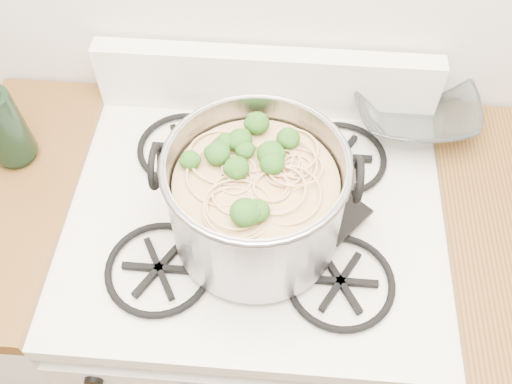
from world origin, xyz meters
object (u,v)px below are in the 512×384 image
stock_pot (256,200)px  spatula (339,213)px  gas_range (255,310)px  glass_bowl (412,112)px

stock_pot → spatula: 0.19m
gas_range → spatula: spatula is taller
stock_pot → glass_bowl: (0.32, 0.33, -0.09)m
glass_bowl → gas_range: bearing=-139.8°
stock_pot → spatula: (0.16, 0.05, -0.09)m
gas_range → stock_pot: size_ratio=2.60×
spatula → glass_bowl: (0.17, 0.29, 0.00)m
stock_pot → glass_bowl: stock_pot is taller
stock_pot → glass_bowl: size_ratio=3.26×
gas_range → glass_bowl: glass_bowl is taller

